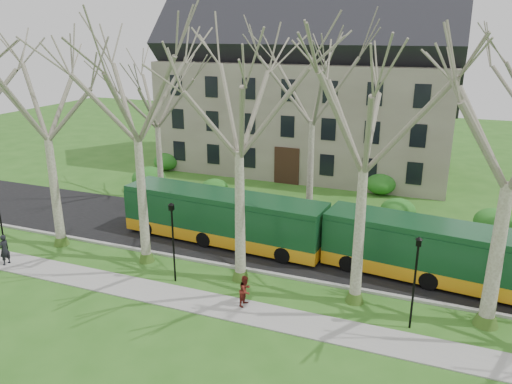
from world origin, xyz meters
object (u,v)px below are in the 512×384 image
at_px(bus_follow, 448,254).
at_px(pedestrian_b, 245,290).
at_px(pedestrian_a, 4,250).
at_px(bus_lead, 223,217).

bearing_deg(bus_follow, pedestrian_b, -139.75).
height_order(bus_follow, pedestrian_b, bus_follow).
xyz_separation_m(pedestrian_a, pedestrian_b, (14.30, 0.89, -0.13)).
height_order(bus_lead, pedestrian_a, bus_lead).
height_order(pedestrian_a, pedestrian_b, pedestrian_a).
xyz_separation_m(bus_lead, pedestrian_b, (4.23, -6.52, -0.86)).
bearing_deg(bus_follow, bus_lead, -176.01).
bearing_deg(pedestrian_a, bus_follow, 108.35).
relative_size(bus_lead, pedestrian_a, 7.31).
xyz_separation_m(bus_lead, pedestrian_a, (-10.08, -7.41, -0.73)).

